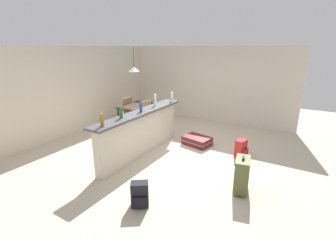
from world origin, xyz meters
The scene contains 18 objects.
ground_plane centered at (0.00, 0.00, -0.03)m, with size 13.00×13.00×0.05m, color beige.
wall_back centered at (0.00, 3.05, 1.25)m, with size 6.60×0.10×2.50m, color beige.
wall_right centered at (3.05, 0.30, 1.25)m, with size 0.10×6.00×2.50m, color beige.
partition_half_wall centered at (-0.44, 0.41, 0.50)m, with size 2.80×0.20×1.01m, color beige.
bar_countertop centered at (-0.44, 0.41, 1.03)m, with size 2.96×0.40×0.05m, color #4C4C51.
bottle_amber centered at (-1.66, 0.38, 1.18)m, with size 0.07×0.07×0.24m, color #9E661E.
bottle_green centered at (-1.06, 0.44, 1.18)m, with size 0.07×0.07×0.25m, color #2D6B38.
bottle_blue centered at (-0.46, 0.38, 1.17)m, with size 0.07×0.07×0.23m, color #284C89.
bottle_white centered at (0.21, 0.43, 1.20)m, with size 0.06×0.06×0.29m, color silver.
bottle_clear centered at (0.86, 0.33, 1.18)m, with size 0.07×0.07×0.26m, color silver.
dining_table centered at (1.07, 1.70, 0.65)m, with size 1.10×0.80×0.74m.
dining_chair_near_partition centered at (1.00, 1.21, 0.52)m, with size 0.45×0.45×0.93m.
dining_chair_far_side centered at (1.11, 2.19, 0.52)m, with size 0.40×0.40×0.93m.
pendant_lamp centered at (1.11, 1.80, 1.83)m, with size 0.34×0.34×0.79m.
suitcase_flat_maroon centered at (0.76, -0.50, 0.11)m, with size 0.62×0.88×0.22m.
suitcase_upright_olive centered at (-0.81, -2.06, 0.33)m, with size 0.48×0.32×0.67m.
backpack_red centered at (0.61, -1.69, 0.20)m, with size 0.32×0.29×0.42m.
backpack_black centered at (-2.07, -0.77, 0.20)m, with size 0.33×0.34×0.42m.
Camera 1 is at (-4.73, -2.88, 2.49)m, focal length 25.91 mm.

